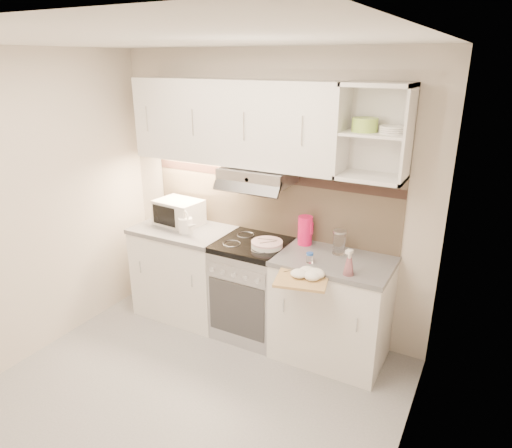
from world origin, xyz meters
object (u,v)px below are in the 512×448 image
at_px(pink_pitcher, 305,230).
at_px(glass_jar, 339,242).
at_px(spray_bottle, 349,264).
at_px(microwave, 179,212).
at_px(electric_range, 253,288).
at_px(plate_stack, 267,244).
at_px(cutting_board, 302,279).
at_px(watering_can, 186,225).

relative_size(pink_pitcher, glass_jar, 1.24).
bearing_deg(spray_bottle, microwave, -177.37).
distance_m(electric_range, microwave, 1.02).
relative_size(plate_stack, cutting_board, 0.71).
xyz_separation_m(watering_can, glass_jar, (1.39, 0.20, 0.02)).
bearing_deg(pink_pitcher, spray_bottle, -27.59).
bearing_deg(pink_pitcher, plate_stack, -130.59).
bearing_deg(cutting_board, microwave, 149.00).
height_order(glass_jar, cutting_board, glass_jar).
height_order(microwave, watering_can, microwave).
bearing_deg(plate_stack, pink_pitcher, 39.45).
relative_size(plate_stack, glass_jar, 1.33).
relative_size(spray_bottle, cutting_board, 0.57).
distance_m(microwave, pink_pitcher, 1.27).
relative_size(plate_stack, spray_bottle, 1.24).
height_order(electric_range, microwave, microwave).
xyz_separation_m(electric_range, pink_pitcher, (0.42, 0.18, 0.57)).
height_order(spray_bottle, cutting_board, spray_bottle).
bearing_deg(watering_can, spray_bottle, 17.03).
distance_m(electric_range, plate_stack, 0.50).
bearing_deg(microwave, cutting_board, -12.28).
bearing_deg(watering_can, plate_stack, 25.51).
relative_size(electric_range, cutting_board, 2.38).
xyz_separation_m(microwave, pink_pitcher, (1.26, 0.11, 0.01)).
xyz_separation_m(pink_pitcher, spray_bottle, (0.51, -0.40, -0.04)).
bearing_deg(watering_can, glass_jar, 30.11).
height_order(microwave, cutting_board, microwave).
height_order(electric_range, watering_can, watering_can).
bearing_deg(glass_jar, cutting_board, -101.58).
bearing_deg(plate_stack, cutting_board, -37.06).
relative_size(glass_jar, cutting_board, 0.54).
xyz_separation_m(watering_can, cutting_board, (1.28, -0.31, -0.11)).
xyz_separation_m(microwave, plate_stack, (1.01, -0.10, -0.09)).
bearing_deg(microwave, electric_range, 0.50).
bearing_deg(pink_pitcher, glass_jar, -0.68).
distance_m(pink_pitcher, spray_bottle, 0.65).
bearing_deg(electric_range, pink_pitcher, 22.91).
relative_size(electric_range, watering_can, 3.67).
distance_m(watering_can, glass_jar, 1.40).
distance_m(watering_can, spray_bottle, 1.59).
distance_m(plate_stack, glass_jar, 0.61).
xyz_separation_m(electric_range, microwave, (-0.85, 0.07, 0.57)).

